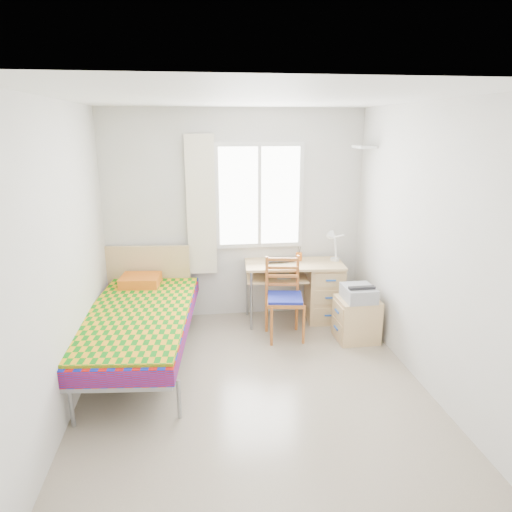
# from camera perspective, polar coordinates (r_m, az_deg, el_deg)

# --- Properties ---
(floor) EXTENTS (3.50, 3.50, 0.00)m
(floor) POSITION_cam_1_polar(r_m,az_deg,el_deg) (4.54, -0.37, -15.70)
(floor) COLOR #BCAD93
(floor) RESTS_ON ground
(ceiling) EXTENTS (3.50, 3.50, 0.00)m
(ceiling) POSITION_cam_1_polar(r_m,az_deg,el_deg) (3.88, -0.44, 19.16)
(ceiling) COLOR white
(ceiling) RESTS_ON wall_back
(wall_back) EXTENTS (3.20, 0.00, 3.20)m
(wall_back) POSITION_cam_1_polar(r_m,az_deg,el_deg) (5.71, -2.61, 4.98)
(wall_back) COLOR silver
(wall_back) RESTS_ON ground
(wall_left) EXTENTS (0.00, 3.50, 3.50)m
(wall_left) POSITION_cam_1_polar(r_m,az_deg,el_deg) (4.14, -22.94, -0.50)
(wall_left) COLOR silver
(wall_left) RESTS_ON ground
(wall_right) EXTENTS (0.00, 3.50, 3.50)m
(wall_right) POSITION_cam_1_polar(r_m,az_deg,el_deg) (4.50, 20.27, 1.01)
(wall_right) COLOR silver
(wall_right) RESTS_ON ground
(window) EXTENTS (1.10, 0.04, 1.30)m
(window) POSITION_cam_1_polar(r_m,az_deg,el_deg) (5.68, 0.42, 7.49)
(window) COLOR white
(window) RESTS_ON wall_back
(curtain) EXTENTS (0.35, 0.05, 1.70)m
(curtain) POSITION_cam_1_polar(r_m,az_deg,el_deg) (5.60, -6.87, 6.21)
(curtain) COLOR white
(curtain) RESTS_ON wall_back
(floating_shelf) EXTENTS (0.20, 0.32, 0.03)m
(floating_shelf) POSITION_cam_1_polar(r_m,az_deg,el_deg) (5.60, 13.40, 13.12)
(floating_shelf) COLOR white
(floating_shelf) RESTS_ON wall_right
(bed) EXTENTS (1.26, 2.34, 0.98)m
(bed) POSITION_cam_1_polar(r_m,az_deg,el_deg) (4.92, -14.47, -7.45)
(bed) COLOR #919499
(bed) RESTS_ON floor
(desk) EXTENTS (1.25, 0.65, 0.75)m
(desk) POSITION_cam_1_polar(r_m,az_deg,el_deg) (5.84, 7.80, -3.99)
(desk) COLOR tan
(desk) RESTS_ON floor
(chair) EXTENTS (0.47, 0.47, 0.95)m
(chair) POSITION_cam_1_polar(r_m,az_deg,el_deg) (5.28, 3.62, -4.64)
(chair) COLOR #B05022
(chair) RESTS_ON floor
(cabinet) EXTENTS (0.47, 0.42, 0.50)m
(cabinet) POSITION_cam_1_polar(r_m,az_deg,el_deg) (5.40, 12.44, -7.72)
(cabinet) COLOR tan
(cabinet) RESTS_ON floor
(printer) EXTENTS (0.33, 0.39, 0.17)m
(printer) POSITION_cam_1_polar(r_m,az_deg,el_deg) (5.26, 12.71, -4.50)
(printer) COLOR #A0A2A8
(printer) RESTS_ON cabinet
(laptop) EXTENTS (0.38, 0.27, 0.03)m
(laptop) POSITION_cam_1_polar(r_m,az_deg,el_deg) (5.65, 3.25, -0.72)
(laptop) COLOR black
(laptop) RESTS_ON desk
(pen_cup) EXTENTS (0.10, 0.10, 0.10)m
(pen_cup) POSITION_cam_1_polar(r_m,az_deg,el_deg) (5.76, 5.38, -0.06)
(pen_cup) COLOR orange
(pen_cup) RESTS_ON desk
(task_lamp) EXTENTS (0.23, 0.33, 0.43)m
(task_lamp) POSITION_cam_1_polar(r_m,az_deg,el_deg) (5.63, 9.68, 1.70)
(task_lamp) COLOR white
(task_lamp) RESTS_ON desk
(book) EXTENTS (0.18, 0.24, 0.02)m
(book) POSITION_cam_1_polar(r_m,az_deg,el_deg) (5.64, 2.61, -2.62)
(book) COLOR gray
(book) RESTS_ON desk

